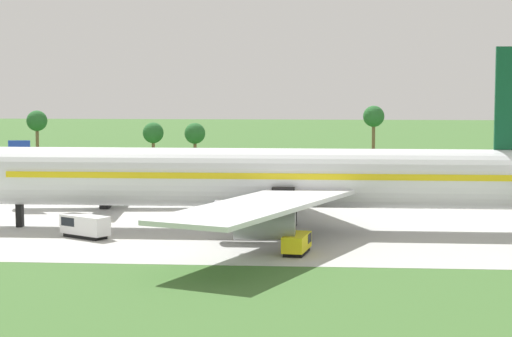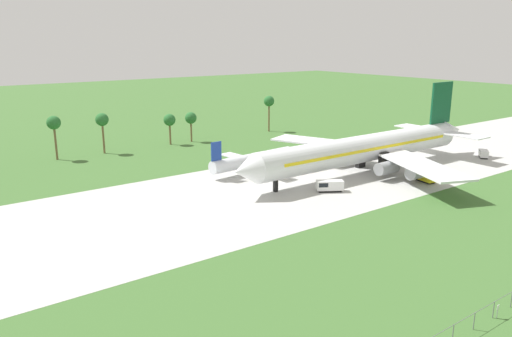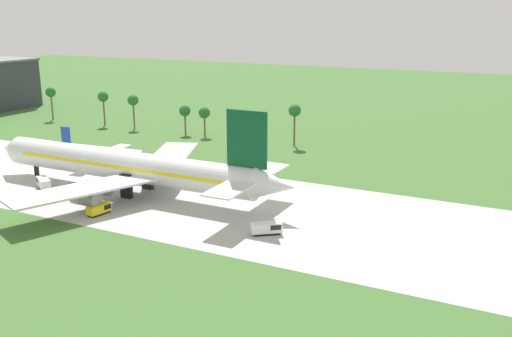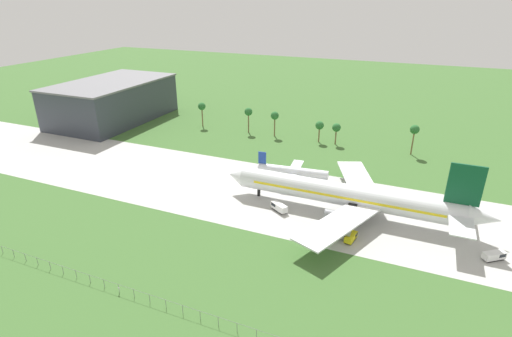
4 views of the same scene
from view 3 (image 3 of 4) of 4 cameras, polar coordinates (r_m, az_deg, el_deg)
name	(u,v)px [view 3 (image 3 of 4)]	position (r m, az deg, el deg)	size (l,w,h in m)	color
ground_plane	(25,171)	(151.11, -22.13, -0.22)	(600.00, 600.00, 0.00)	#3D662D
taxiway_strip	(25,171)	(151.11, -22.13, -0.21)	(320.00, 44.00, 0.02)	#B2B2AD
jet_airliner	(131,167)	(124.59, -12.40, 0.18)	(76.71, 58.54, 20.01)	white
regional_aircraft	(101,152)	(151.59, -15.20, 1.57)	(24.56, 22.17, 8.79)	silver
baggage_tug	(100,209)	(113.92, -15.36, -3.92)	(2.77, 5.05, 1.90)	black
fuel_truck	(43,183)	(134.18, -20.50, -1.35)	(5.82, 4.65, 2.37)	black
catering_van	(267,228)	(100.19, 1.15, -5.96)	(5.54, 4.86, 2.10)	black
palm_tree_row	(156,104)	(189.04, -9.96, 6.37)	(98.93, 3.60, 12.29)	brown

